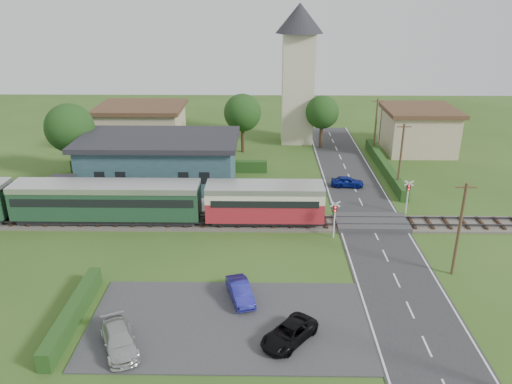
{
  "coord_description": "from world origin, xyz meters",
  "views": [
    {
      "loc": [
        0.57,
        -37.25,
        18.91
      ],
      "look_at": [
        -0.05,
        4.0,
        2.23
      ],
      "focal_mm": 35.0,
      "sensor_mm": 36.0,
      "label": 1
    }
  ],
  "objects_px": {
    "crossing_signal_near": "(335,214)",
    "car_park_blue": "(240,291)",
    "car_park_silver": "(119,340)",
    "house_west": "(142,126)",
    "pedestrian_far": "(81,194)",
    "train": "(70,200)",
    "church_tower": "(298,64)",
    "pedestrian_near": "(216,199)",
    "crossing_signal_far": "(408,192)",
    "car_park_dark": "(289,333)",
    "house_east": "(418,129)",
    "car_on_road": "(347,182)",
    "equipment_hut": "(62,191)",
    "station_building": "(160,162)"
  },
  "relations": [
    {
      "from": "car_park_blue",
      "to": "car_park_dark",
      "type": "xyz_separation_m",
      "value": [
        3.0,
        -4.2,
        -0.05
      ]
    },
    {
      "from": "equipment_hut",
      "to": "house_east",
      "type": "xyz_separation_m",
      "value": [
        38.0,
        18.8,
        1.05
      ]
    },
    {
      "from": "car_park_blue",
      "to": "train",
      "type": "bearing_deg",
      "value": 126.26
    },
    {
      "from": "station_building",
      "to": "house_west",
      "type": "bearing_deg",
      "value": 109.65
    },
    {
      "from": "crossing_signal_far",
      "to": "car_park_dark",
      "type": "height_order",
      "value": "crossing_signal_far"
    },
    {
      "from": "house_east",
      "to": "pedestrian_near",
      "type": "relative_size",
      "value": 5.88
    },
    {
      "from": "car_park_silver",
      "to": "house_east",
      "type": "bearing_deg",
      "value": 28.99
    },
    {
      "from": "station_building",
      "to": "crossing_signal_near",
      "type": "distance_m",
      "value": 19.98
    },
    {
      "from": "crossing_signal_near",
      "to": "crossing_signal_far",
      "type": "relative_size",
      "value": 1.0
    },
    {
      "from": "car_on_road",
      "to": "train",
      "type": "bearing_deg",
      "value": 114.11
    },
    {
      "from": "equipment_hut",
      "to": "pedestrian_near",
      "type": "bearing_deg",
      "value": -1.76
    },
    {
      "from": "crossing_signal_far",
      "to": "train",
      "type": "bearing_deg",
      "value": -175.39
    },
    {
      "from": "car_park_dark",
      "to": "car_park_silver",
      "type": "bearing_deg",
      "value": -136.18
    },
    {
      "from": "pedestrian_near",
      "to": "car_park_dark",
      "type": "bearing_deg",
      "value": 122.97
    },
    {
      "from": "equipment_hut",
      "to": "car_park_blue",
      "type": "height_order",
      "value": "equipment_hut"
    },
    {
      "from": "car_park_blue",
      "to": "car_park_silver",
      "type": "relative_size",
      "value": 0.86
    },
    {
      "from": "train",
      "to": "house_east",
      "type": "height_order",
      "value": "house_east"
    },
    {
      "from": "car_on_road",
      "to": "house_west",
      "type": "bearing_deg",
      "value": 64.57
    },
    {
      "from": "car_park_blue",
      "to": "car_park_silver",
      "type": "height_order",
      "value": "car_park_silver"
    },
    {
      "from": "house_west",
      "to": "train",
      "type": "bearing_deg",
      "value": -92.62
    },
    {
      "from": "train",
      "to": "church_tower",
      "type": "bearing_deg",
      "value": 51.01
    },
    {
      "from": "crossing_signal_near",
      "to": "pedestrian_near",
      "type": "bearing_deg",
      "value": 152.97
    },
    {
      "from": "crossing_signal_far",
      "to": "pedestrian_far",
      "type": "height_order",
      "value": "crossing_signal_far"
    },
    {
      "from": "car_park_blue",
      "to": "crossing_signal_far",
      "type": "bearing_deg",
      "value": 27.24
    },
    {
      "from": "car_park_dark",
      "to": "pedestrian_far",
      "type": "xyz_separation_m",
      "value": [
        -18.54,
        19.17,
        0.67
      ]
    },
    {
      "from": "crossing_signal_near",
      "to": "car_park_dark",
      "type": "bearing_deg",
      "value": -107.85
    },
    {
      "from": "car_on_road",
      "to": "car_park_silver",
      "type": "bearing_deg",
      "value": 151.2
    },
    {
      "from": "car_park_dark",
      "to": "equipment_hut",
      "type": "bearing_deg",
      "value": 175.84
    },
    {
      "from": "church_tower",
      "to": "car_park_silver",
      "type": "relative_size",
      "value": 4.24
    },
    {
      "from": "house_east",
      "to": "car_on_road",
      "type": "distance_m",
      "value": 16.98
    },
    {
      "from": "car_park_blue",
      "to": "station_building",
      "type": "bearing_deg",
      "value": 97.41
    },
    {
      "from": "car_on_road",
      "to": "car_park_silver",
      "type": "relative_size",
      "value": 0.8
    },
    {
      "from": "car_park_dark",
      "to": "pedestrian_near",
      "type": "distance_m",
      "value": 19.37
    },
    {
      "from": "pedestrian_near",
      "to": "pedestrian_far",
      "type": "distance_m",
      "value": 12.71
    },
    {
      "from": "equipment_hut",
      "to": "crossing_signal_far",
      "type": "distance_m",
      "value": 31.61
    },
    {
      "from": "house_west",
      "to": "crossing_signal_far",
      "type": "xyz_separation_m",
      "value": [
        28.6,
        -20.61,
        -0.65
      ]
    },
    {
      "from": "house_west",
      "to": "car_park_blue",
      "type": "relative_size",
      "value": 3.02
    },
    {
      "from": "house_west",
      "to": "crossing_signal_near",
      "type": "distance_m",
      "value": 33.22
    },
    {
      "from": "crossing_signal_near",
      "to": "car_park_blue",
      "type": "relative_size",
      "value": 0.92
    },
    {
      "from": "car_park_silver",
      "to": "pedestrian_near",
      "type": "relative_size",
      "value": 2.77
    },
    {
      "from": "car_park_silver",
      "to": "house_west",
      "type": "bearing_deg",
      "value": 75.28
    },
    {
      "from": "crossing_signal_far",
      "to": "car_park_blue",
      "type": "distance_m",
      "value": 20.12
    },
    {
      "from": "crossing_signal_near",
      "to": "train",
      "type": "bearing_deg",
      "value": 173.88
    },
    {
      "from": "train",
      "to": "crossing_signal_far",
      "type": "xyz_separation_m",
      "value": [
        29.65,
        2.39,
        -0.04
      ]
    },
    {
      "from": "church_tower",
      "to": "car_park_blue",
      "type": "xyz_separation_m",
      "value": [
        -5.88,
        -37.5,
        -9.56
      ]
    },
    {
      "from": "car_park_blue",
      "to": "equipment_hut",
      "type": "bearing_deg",
      "value": 122.77
    },
    {
      "from": "crossing_signal_far",
      "to": "car_park_silver",
      "type": "relative_size",
      "value": 0.79
    },
    {
      "from": "station_building",
      "to": "church_tower",
      "type": "height_order",
      "value": "church_tower"
    },
    {
      "from": "car_park_silver",
      "to": "pedestrian_far",
      "type": "distance_m",
      "value": 21.88
    },
    {
      "from": "church_tower",
      "to": "pedestrian_near",
      "type": "bearing_deg",
      "value": -110.59
    }
  ]
}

